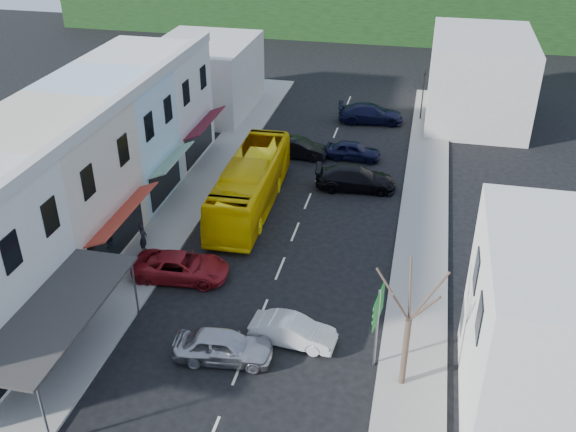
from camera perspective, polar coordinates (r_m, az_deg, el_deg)
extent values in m
plane|color=black|center=(32.23, -2.33, -8.59)|extent=(120.00, 120.00, 0.00)
cube|color=gray|center=(42.21, -8.81, 1.21)|extent=(3.00, 52.00, 0.15)
cube|color=gray|center=(39.74, 11.89, -1.03)|extent=(3.00, 52.00, 0.15)
cube|color=#591420|center=(29.53, -21.41, -7.63)|extent=(1.30, 7.65, 0.08)
cube|color=beige|center=(37.08, -20.30, 2.24)|extent=(7.00, 8.00, 8.00)
cube|color=#A33221|center=(35.57, -14.40, 0.30)|extent=(1.30, 6.80, 0.08)
cube|color=silver|center=(42.52, -15.57, 6.53)|extent=(7.00, 6.00, 8.00)
cube|color=#195926|center=(41.21, -10.30, 4.97)|extent=(1.30, 5.10, 0.08)
cube|color=silver|center=(47.93, -12.14, 9.58)|extent=(7.00, 7.00, 8.00)
cube|color=#591420|center=(46.77, -7.37, 8.25)|extent=(1.30, 5.95, 0.08)
cube|color=#B7B2A8|center=(57.28, -7.37, 12.23)|extent=(8.00, 10.00, 6.00)
cube|color=#B7B2A8|center=(57.00, 16.57, 11.70)|extent=(8.00, 12.00, 7.00)
imported|color=yellow|center=(40.66, -3.36, 2.72)|extent=(2.79, 11.66, 3.10)
imported|color=#B0B0B5|center=(29.33, -5.76, -11.52)|extent=(4.56, 2.24, 1.40)
imported|color=silver|center=(30.06, 0.44, -10.15)|extent=(4.54, 2.18, 1.40)
imported|color=maroon|center=(34.70, -9.47, -4.48)|extent=(4.75, 2.31, 1.40)
imported|color=black|center=(43.52, 6.05, 3.25)|extent=(4.65, 2.25, 1.40)
imported|color=black|center=(47.88, 5.82, 5.82)|extent=(4.44, 1.91, 1.40)
imported|color=black|center=(48.01, 0.93, 6.04)|extent=(4.50, 2.06, 1.40)
imported|color=black|center=(54.99, 7.38, 8.94)|extent=(4.68, 2.34, 1.40)
imported|color=black|center=(36.98, -12.74, -1.96)|extent=(0.49, 0.66, 1.70)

